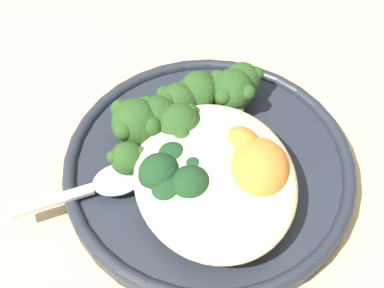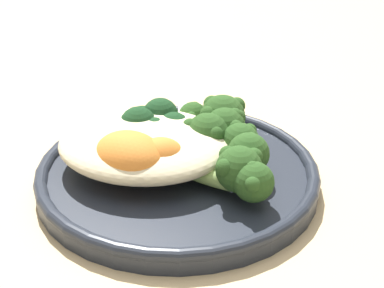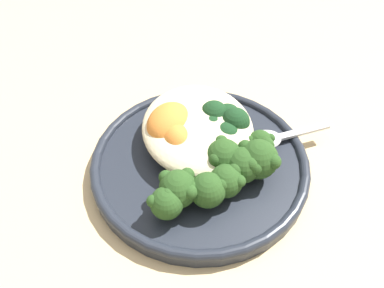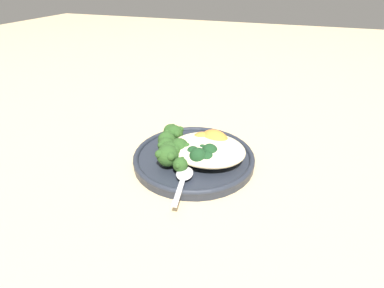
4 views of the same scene
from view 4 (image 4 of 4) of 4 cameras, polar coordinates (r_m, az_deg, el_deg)
name	(u,v)px [view 4 (image 4 of 4)]	position (r m, az deg, el deg)	size (l,w,h in m)	color
ground_plane	(196,166)	(0.63, 0.85, -4.17)	(4.00, 4.00, 0.00)	#D6B784
plate	(194,158)	(0.63, 0.35, -2.60)	(0.26, 0.26, 0.02)	#232833
quinoa_mound	(208,149)	(0.61, 3.00, -1.00)	(0.15, 0.13, 0.03)	beige
broccoli_stalk_0	(176,135)	(0.67, -2.99, 1.69)	(0.11, 0.07, 0.03)	#8EB25B
broccoli_stalk_1	(177,136)	(0.66, -2.79, 1.56)	(0.11, 0.06, 0.04)	#8EB25B
broccoli_stalk_2	(174,142)	(0.64, -3.42, 0.33)	(0.12, 0.04, 0.04)	#8EB25B
broccoli_stalk_3	(173,147)	(0.62, -3.69, -0.48)	(0.10, 0.06, 0.04)	#8EB25B
broccoli_stalk_4	(172,151)	(0.60, -3.82, -1.35)	(0.08, 0.08, 0.04)	#8EB25B
broccoli_stalk_5	(182,148)	(0.61, -1.96, -0.78)	(0.07, 0.07, 0.04)	#8EB25B
broccoli_stalk_6	(173,154)	(0.59, -3.69, -2.00)	(0.09, 0.12, 0.04)	#8EB25B
broccoli_stalk_7	(184,162)	(0.58, -1.53, -3.50)	(0.03, 0.10, 0.03)	#8EB25B
sweet_potato_chunk_0	(214,140)	(0.63, 4.28, 0.67)	(0.07, 0.05, 0.04)	orange
sweet_potato_chunk_1	(222,148)	(0.62, 5.74, -0.76)	(0.06, 0.05, 0.03)	orange
sweet_potato_chunk_2	(204,141)	(0.63, 2.35, 0.59)	(0.04, 0.04, 0.04)	orange
kale_tuft	(203,155)	(0.58, 2.02, -2.16)	(0.06, 0.06, 0.04)	#193D1E
spoon	(184,176)	(0.55, -1.59, -6.17)	(0.04, 0.11, 0.01)	silver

